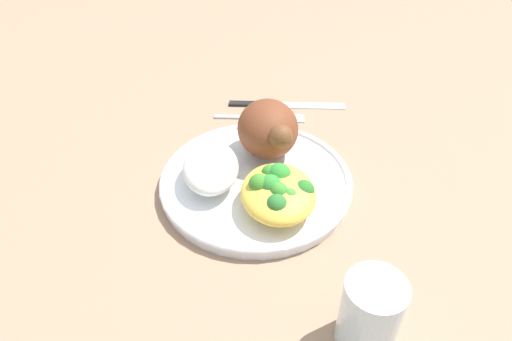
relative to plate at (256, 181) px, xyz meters
name	(u,v)px	position (x,y,z in m)	size (l,w,h in m)	color
ground_plane	(256,187)	(0.00, 0.00, -0.01)	(2.00, 2.00, 0.00)	#9F7B60
plate	(256,181)	(0.00, 0.00, 0.00)	(0.25, 0.25, 0.02)	white
roasted_chicken	(268,129)	(-0.05, 0.02, 0.05)	(0.10, 0.08, 0.07)	brown
rice_pile	(211,167)	(0.00, -0.06, 0.03)	(0.10, 0.07, 0.04)	white
mac_cheese_with_broccoli	(278,191)	(0.05, 0.02, 0.03)	(0.11, 0.09, 0.04)	yellow
fork	(265,117)	(-0.16, 0.03, -0.01)	(0.03, 0.14, 0.01)	#B2B2B7
knife	(277,104)	(-0.20, 0.05, -0.01)	(0.03, 0.19, 0.01)	black
water_glass	(370,314)	(0.22, 0.09, 0.03)	(0.06, 0.06, 0.08)	silver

